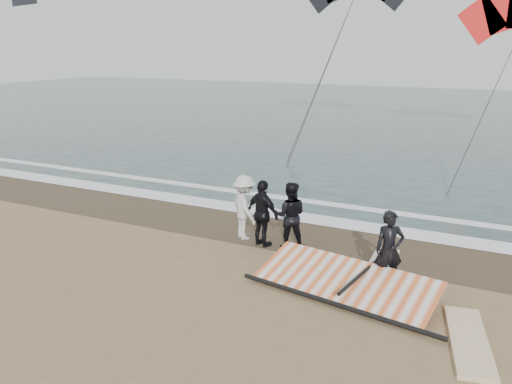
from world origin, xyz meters
TOP-DOWN VIEW (x-y plane):
  - ground at (0.00, 0.00)m, footprint 120.00×120.00m
  - sea at (0.00, 33.00)m, footprint 120.00×54.00m
  - wet_sand at (0.00, 4.50)m, footprint 120.00×2.80m
  - foam_near at (0.00, 5.90)m, footprint 120.00×0.90m
  - foam_far at (0.00, 7.60)m, footprint 120.00×0.45m
  - man_main at (2.07, 2.39)m, footprint 0.77×0.67m
  - board_white at (3.90, 0.71)m, footprint 1.06×2.41m
  - board_cream at (1.75, 3.27)m, footprint 0.64×2.22m
  - trio_cluster at (-1.51, 3.49)m, footprint 2.60×1.34m
  - sail_rig at (1.24, 1.79)m, footprint 4.51×2.37m

SIDE VIEW (x-z plane):
  - ground at x=0.00m, z-range 0.00..0.00m
  - wet_sand at x=0.00m, z-range 0.00..0.01m
  - sea at x=0.00m, z-range 0.00..0.02m
  - foam_near at x=0.00m, z-range 0.02..0.03m
  - foam_far at x=0.00m, z-range 0.02..0.03m
  - board_cream at x=1.75m, z-range 0.00..0.09m
  - board_white at x=3.90m, z-range 0.00..0.09m
  - sail_rig at x=1.24m, z-range -0.06..0.45m
  - man_main at x=2.07m, z-range 0.00..1.77m
  - trio_cluster at x=-1.51m, z-range -0.01..1.84m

